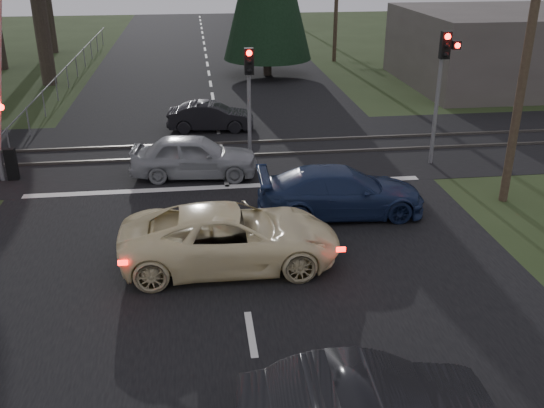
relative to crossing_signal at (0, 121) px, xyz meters
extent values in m
plane|color=#253317|center=(7.27, -9.79, -2.06)|extent=(120.00, 120.00, 0.00)
cube|color=black|center=(7.27, 0.21, -2.05)|extent=(14.00, 100.00, 0.01)
cube|color=black|center=(7.27, 2.21, -2.05)|extent=(120.00, 8.00, 0.01)
cube|color=silver|center=(7.27, -1.59, -2.05)|extent=(13.00, 0.35, 0.00)
cube|color=#59544C|center=(7.27, 1.41, -2.01)|extent=(120.00, 0.12, 0.10)
cube|color=#59544C|center=(7.27, 3.01, -2.01)|extent=(120.00, 0.12, 0.10)
sphere|color=#FF0C07|center=(0.15, -0.14, 0.49)|extent=(0.22, 0.22, 0.22)
cube|color=black|center=(0.12, 0.01, -1.51)|extent=(0.35, 0.25, 1.10)
cylinder|color=slate|center=(14.77, -0.19, -0.16)|extent=(0.14, 0.14, 3.80)
cube|color=black|center=(14.77, -0.37, 2.19)|extent=(0.32, 0.24, 0.90)
sphere|color=#FF0C07|center=(14.77, -0.50, 2.49)|extent=(0.20, 0.20, 0.20)
sphere|color=black|center=(14.77, -0.50, 2.19)|extent=(0.18, 0.18, 0.18)
sphere|color=black|center=(14.77, -0.50, 1.89)|extent=(0.18, 0.18, 0.18)
cube|color=black|center=(15.15, -0.37, 2.19)|extent=(0.28, 0.22, 0.28)
sphere|color=#FF0C07|center=(15.15, -0.49, 2.19)|extent=(0.18, 0.18, 0.18)
cylinder|color=slate|center=(8.27, 1.01, -0.46)|extent=(0.14, 0.14, 3.20)
cube|color=black|center=(8.27, 0.83, 1.59)|extent=(0.32, 0.24, 0.90)
sphere|color=#FF0C07|center=(8.27, 0.70, 1.89)|extent=(0.20, 0.20, 0.20)
sphere|color=black|center=(8.27, 0.70, 1.59)|extent=(0.18, 0.18, 0.18)
sphere|color=black|center=(8.27, 0.70, 1.29)|extent=(0.18, 0.18, 0.18)
cylinder|color=#4C3D2D|center=(15.77, -3.79, 2.44)|extent=(0.26, 0.26, 9.00)
cylinder|color=#473D33|center=(-1.73, 15.21, 0.64)|extent=(0.80, 0.80, 5.40)
cylinder|color=#473D33|center=(-3.73, 26.21, 0.64)|extent=(0.80, 0.80, 5.40)
cylinder|color=#473D33|center=(10.77, 16.21, -1.06)|extent=(0.50, 0.50, 2.00)
cube|color=#59514C|center=(25.27, 12.21, -0.06)|extent=(14.00, 10.00, 4.00)
imported|color=beige|center=(7.07, -6.76, -1.31)|extent=(5.43, 2.52, 1.50)
imported|color=gray|center=(6.24, -0.44, -1.33)|extent=(4.42, 2.12, 1.46)
imported|color=#19274B|center=(10.47, -4.15, -1.35)|extent=(4.94, 2.12, 1.42)
imported|color=black|center=(6.99, 5.03, -1.46)|extent=(3.72, 1.59, 1.19)
camera|label=1|loc=(6.38, -20.15, 5.41)|focal=40.00mm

